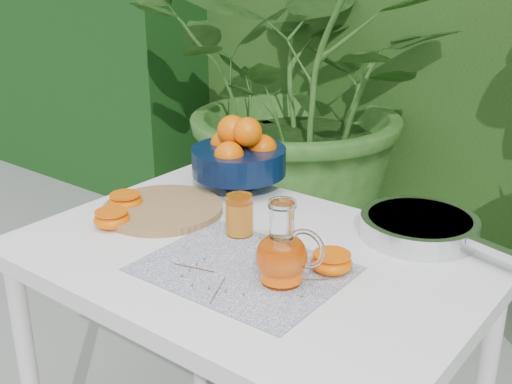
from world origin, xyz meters
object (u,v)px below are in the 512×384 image
Objects in this scene: fruit_bowl at (239,155)px; saute_pan at (421,226)px; cutting_board at (163,209)px; juice_pitcher at (282,255)px; white_table at (251,283)px.

fruit_bowl is 0.64× the size of saute_pan.
cutting_board is 0.27m from fruit_bowl.
fruit_bowl is 1.85× the size of juice_pitcher.
saute_pan is at bearing 70.95° from juice_pitcher.
fruit_bowl is at bearing 132.41° from white_table.
cutting_board is at bearing -155.50° from saute_pan.
juice_pitcher is at bearing -28.46° from white_table.
white_table is at bearing 151.54° from juice_pitcher.
saute_pan is at bearing 47.60° from white_table.
saute_pan reaches higher than cutting_board.
fruit_bowl is (0.04, 0.26, 0.08)m from cutting_board.
juice_pitcher is at bearing -42.15° from fruit_bowl.
juice_pitcher is (0.14, -0.07, 0.14)m from white_table.
saute_pan reaches higher than white_table.
juice_pitcher is at bearing -109.05° from saute_pan.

